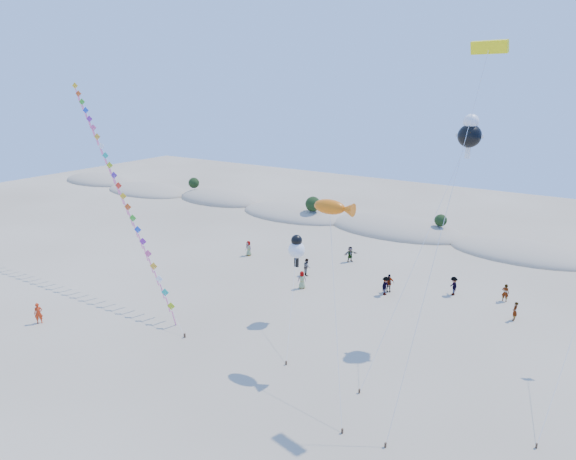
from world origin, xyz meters
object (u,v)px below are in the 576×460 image
at_px(parafoil_kite, 487,58).
at_px(kite_train, 117,182).
at_px(flyer_foreground, 38,313).
at_px(fish_kite, 334,208).

bearing_deg(parafoil_kite, kite_train, -179.70).
bearing_deg(flyer_foreground, parafoil_kite, -34.43).
distance_m(kite_train, flyer_foreground, 13.65).
relative_size(kite_train, flyer_foreground, 13.68).
bearing_deg(fish_kite, kite_train, 176.84).
bearing_deg(parafoil_kite, flyer_foreground, -162.21).
bearing_deg(flyer_foreground, fish_kite, -31.75).
bearing_deg(flyer_foreground, kite_train, 43.09).
distance_m(kite_train, parafoil_kite, 33.86).
height_order(kite_train, parafoil_kite, parafoil_kite).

